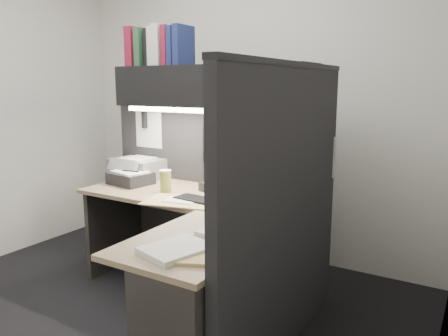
% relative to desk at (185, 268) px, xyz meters
% --- Properties ---
extents(floor, '(3.50, 3.50, 0.00)m').
position_rel_desk_xyz_m(floor, '(-0.43, 0.00, -0.44)').
color(floor, black).
rests_on(floor, ground).
extents(wall_back, '(3.50, 0.04, 2.70)m').
position_rel_desk_xyz_m(wall_back, '(-0.43, 1.50, 0.91)').
color(wall_back, silver).
rests_on(wall_back, floor).
extents(partition_back, '(1.90, 0.06, 1.60)m').
position_rel_desk_xyz_m(partition_back, '(-0.40, 0.93, 0.36)').
color(partition_back, black).
rests_on(partition_back, floor).
extents(partition_right, '(0.06, 1.50, 1.60)m').
position_rel_desk_xyz_m(partition_right, '(0.55, 0.18, 0.36)').
color(partition_right, black).
rests_on(partition_right, floor).
extents(desk, '(1.70, 1.53, 0.73)m').
position_rel_desk_xyz_m(desk, '(0.00, 0.00, 0.00)').
color(desk, '#937B5D').
rests_on(desk, floor).
extents(overhead_shelf, '(1.55, 0.34, 0.30)m').
position_rel_desk_xyz_m(overhead_shelf, '(-0.30, 0.75, 1.06)').
color(overhead_shelf, black).
rests_on(overhead_shelf, partition_back).
extents(task_light_tube, '(1.32, 0.04, 0.04)m').
position_rel_desk_xyz_m(task_light_tube, '(-0.30, 0.61, 0.89)').
color(task_light_tube, white).
rests_on(task_light_tube, overhead_shelf).
extents(monitor, '(0.45, 0.33, 0.51)m').
position_rel_desk_xyz_m(monitor, '(-0.16, 0.69, 0.49)').
color(monitor, black).
rests_on(monitor, desk).
extents(keyboard, '(0.45, 0.18, 0.02)m').
position_rel_desk_xyz_m(keyboard, '(-0.13, 0.41, 0.30)').
color(keyboard, black).
rests_on(keyboard, desk).
extents(mousepad, '(0.25, 0.23, 0.00)m').
position_rel_desk_xyz_m(mousepad, '(0.27, 0.49, 0.29)').
color(mousepad, navy).
rests_on(mousepad, desk).
extents(mouse, '(0.09, 0.12, 0.04)m').
position_rel_desk_xyz_m(mouse, '(0.27, 0.47, 0.31)').
color(mouse, black).
rests_on(mouse, mousepad).
extents(telephone, '(0.28, 0.28, 0.08)m').
position_rel_desk_xyz_m(telephone, '(0.15, 0.71, 0.33)').
color(telephone, '#B7AB8D').
rests_on(telephone, desk).
extents(coffee_cup, '(0.11, 0.11, 0.15)m').
position_rel_desk_xyz_m(coffee_cup, '(-0.55, 0.52, 0.36)').
color(coffee_cup, '#BCBC4B').
rests_on(coffee_cup, desk).
extents(printer, '(0.43, 0.37, 0.17)m').
position_rel_desk_xyz_m(printer, '(-1.05, 0.79, 0.37)').
color(printer, gray).
rests_on(printer, desk).
extents(notebook_stack, '(0.34, 0.30, 0.09)m').
position_rel_desk_xyz_m(notebook_stack, '(-0.95, 0.57, 0.33)').
color(notebook_stack, black).
rests_on(notebook_stack, desk).
extents(open_folder, '(0.54, 0.42, 0.01)m').
position_rel_desk_xyz_m(open_folder, '(-0.28, 0.35, 0.29)').
color(open_folder, tan).
rests_on(open_folder, desk).
extents(paper_stack_a, '(0.28, 0.24, 0.05)m').
position_rel_desk_xyz_m(paper_stack_a, '(0.36, -0.13, 0.31)').
color(paper_stack_a, white).
rests_on(paper_stack_a, desk).
extents(paper_stack_b, '(0.32, 0.36, 0.03)m').
position_rel_desk_xyz_m(paper_stack_b, '(0.25, -0.40, 0.30)').
color(paper_stack_b, white).
rests_on(paper_stack_b, desk).
extents(manila_stack, '(0.33, 0.37, 0.02)m').
position_rel_desk_xyz_m(manila_stack, '(0.36, -0.36, 0.30)').
color(manila_stack, tan).
rests_on(manila_stack, desk).
extents(binder_row, '(0.51, 0.26, 0.30)m').
position_rel_desk_xyz_m(binder_row, '(-0.75, 0.74, 1.35)').
color(binder_row, maroon).
rests_on(binder_row, overhead_shelf).
extents(pinned_papers, '(1.76, 1.31, 0.51)m').
position_rel_desk_xyz_m(pinned_papers, '(-0.00, 0.56, 0.61)').
color(pinned_papers, white).
rests_on(pinned_papers, partition_back).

